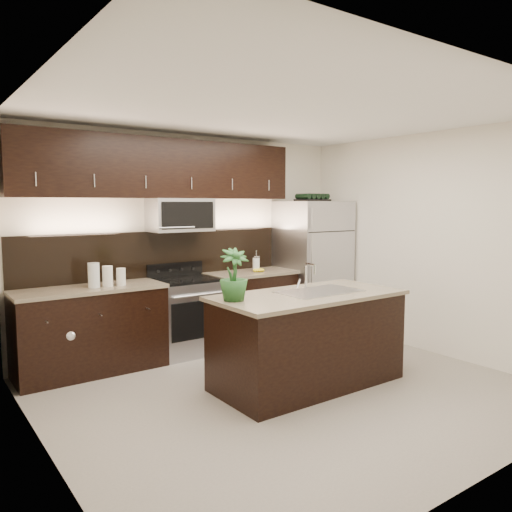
# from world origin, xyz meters

# --- Properties ---
(ground) EXTENTS (4.50, 4.50, 0.00)m
(ground) POSITION_xyz_m (0.00, 0.00, 0.00)
(ground) COLOR gray
(ground) RESTS_ON ground
(room_walls) EXTENTS (4.52, 4.02, 2.71)m
(room_walls) POSITION_xyz_m (-0.11, -0.04, 1.70)
(room_walls) COLOR silver
(room_walls) RESTS_ON ground
(counter_run) EXTENTS (3.51, 0.65, 0.94)m
(counter_run) POSITION_xyz_m (-0.46, 1.69, 0.47)
(counter_run) COLOR black
(counter_run) RESTS_ON ground
(upper_fixtures) EXTENTS (3.49, 0.40, 1.66)m
(upper_fixtures) POSITION_xyz_m (-0.43, 1.84, 2.14)
(upper_fixtures) COLOR black
(upper_fixtures) RESTS_ON counter_run
(island) EXTENTS (1.96, 0.96, 0.94)m
(island) POSITION_xyz_m (0.26, 0.03, 0.47)
(island) COLOR black
(island) RESTS_ON ground
(sink_faucet) EXTENTS (0.84, 0.50, 0.28)m
(sink_faucet) POSITION_xyz_m (0.41, 0.04, 0.96)
(sink_faucet) COLOR silver
(sink_faucet) RESTS_ON island
(refrigerator) EXTENTS (0.90, 0.81, 1.87)m
(refrigerator) POSITION_xyz_m (1.75, 1.63, 0.94)
(refrigerator) COLOR #B2B2B7
(refrigerator) RESTS_ON ground
(wine_rack) EXTENTS (0.46, 0.29, 0.11)m
(wine_rack) POSITION_xyz_m (1.75, 1.63, 1.92)
(wine_rack) COLOR black
(wine_rack) RESTS_ON refrigerator
(plant) EXTENTS (0.31, 0.31, 0.49)m
(plant) POSITION_xyz_m (-0.55, 0.15, 1.18)
(plant) COLOR #204E1F
(plant) RESTS_ON island
(canisters) EXTENTS (0.40, 0.14, 0.27)m
(canisters) POSITION_xyz_m (-1.27, 1.63, 1.06)
(canisters) COLOR silver
(canisters) RESTS_ON counter_run
(french_press) EXTENTS (0.10, 0.10, 0.28)m
(french_press) POSITION_xyz_m (0.77, 1.64, 1.04)
(french_press) COLOR silver
(french_press) RESTS_ON counter_run
(bananas) EXTENTS (0.19, 0.16, 0.05)m
(bananas) POSITION_xyz_m (0.73, 1.61, 0.97)
(bananas) COLOR yellow
(bananas) RESTS_ON counter_run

